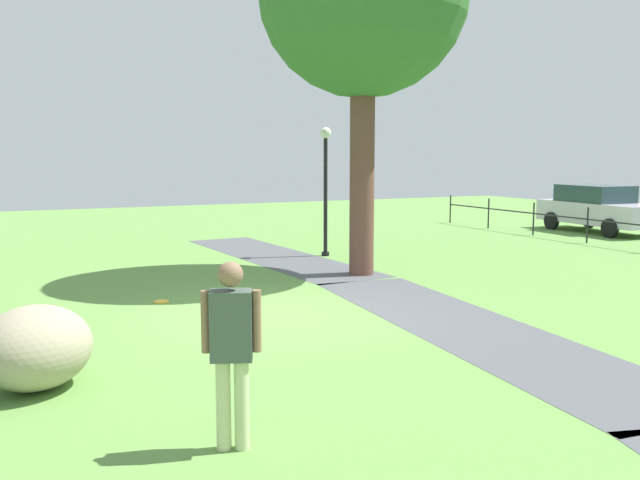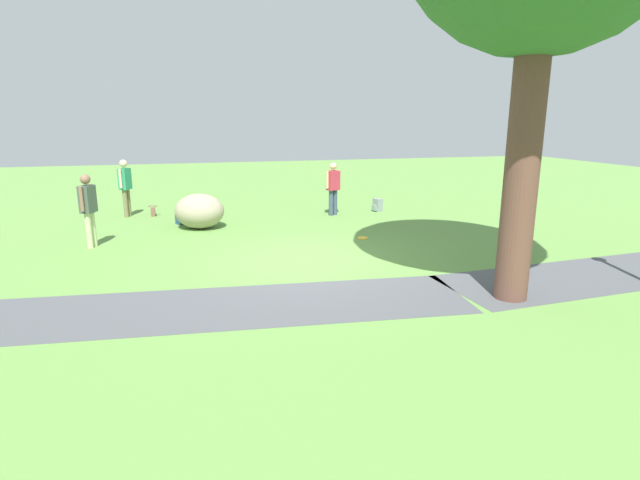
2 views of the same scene
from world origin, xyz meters
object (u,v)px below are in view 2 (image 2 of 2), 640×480
(woman_with_handbag, at_px, (125,184))
(handbag_on_grass, at_px, (153,211))
(passerby_on_path, at_px, (88,206))
(lawn_boulder, at_px, (199,211))
(backpack_by_boulder, at_px, (181,217))
(spare_backpack_on_lawn, at_px, (377,205))
(man_near_boulder, at_px, (333,185))
(frisbee_on_grass, at_px, (363,238))

(woman_with_handbag, height_order, handbag_on_grass, woman_with_handbag)
(passerby_on_path, bearing_deg, lawn_boulder, -149.38)
(handbag_on_grass, bearing_deg, backpack_by_boulder, 120.10)
(spare_backpack_on_lawn, bearing_deg, lawn_boulder, 11.23)
(woman_with_handbag, relative_size, passerby_on_path, 1.01)
(handbag_on_grass, bearing_deg, passerby_on_path, 72.34)
(lawn_boulder, height_order, backpack_by_boulder, lawn_boulder)
(man_near_boulder, bearing_deg, handbag_on_grass, -13.74)
(spare_backpack_on_lawn, bearing_deg, frisbee_on_grass, 63.29)
(passerby_on_path, bearing_deg, man_near_boulder, -160.42)
(man_near_boulder, height_order, handbag_on_grass, man_near_boulder)
(handbag_on_grass, distance_m, backpack_by_boulder, 1.66)
(lawn_boulder, bearing_deg, passerby_on_path, 30.62)
(handbag_on_grass, bearing_deg, woman_with_handbag, -5.70)
(woman_with_handbag, bearing_deg, man_near_boulder, 167.21)
(woman_with_handbag, distance_m, backpack_by_boulder, 2.31)
(woman_with_handbag, relative_size, frisbee_on_grass, 6.23)
(spare_backpack_on_lawn, bearing_deg, man_near_boulder, 9.67)
(passerby_on_path, xyz_separation_m, frisbee_on_grass, (-6.30, 0.80, -0.96))
(passerby_on_path, distance_m, backpack_by_boulder, 3.02)
(backpack_by_boulder, height_order, spare_backpack_on_lawn, same)
(passerby_on_path, relative_size, backpack_by_boulder, 4.19)
(woman_with_handbag, distance_m, handbag_on_grass, 1.12)
(passerby_on_path, height_order, spare_backpack_on_lawn, passerby_on_path)
(passerby_on_path, bearing_deg, spare_backpack_on_lawn, -162.26)
(man_near_boulder, relative_size, passerby_on_path, 0.95)
(woman_with_handbag, height_order, man_near_boulder, woman_with_handbag)
(lawn_boulder, distance_m, backpack_by_boulder, 0.89)
(backpack_by_boulder, distance_m, spare_backpack_on_lawn, 6.03)
(backpack_by_boulder, bearing_deg, man_near_boulder, -178.20)
(man_near_boulder, distance_m, passerby_on_path, 6.84)
(spare_backpack_on_lawn, bearing_deg, woman_with_handbag, -8.30)
(passerby_on_path, distance_m, handbag_on_grass, 3.86)
(woman_with_handbag, height_order, frisbee_on_grass, woman_with_handbag)
(spare_backpack_on_lawn, relative_size, frisbee_on_grass, 1.47)
(lawn_boulder, xyz_separation_m, woman_with_handbag, (2.05, -2.20, 0.52))
(man_near_boulder, relative_size, frisbee_on_grass, 5.83)
(man_near_boulder, xyz_separation_m, backpack_by_boulder, (4.47, 0.14, -0.72))
(spare_backpack_on_lawn, distance_m, frisbee_on_grass, 3.76)
(spare_backpack_on_lawn, height_order, frisbee_on_grass, spare_backpack_on_lawn)
(backpack_by_boulder, bearing_deg, passerby_on_path, 47.46)
(passerby_on_path, height_order, handbag_on_grass, passerby_on_path)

